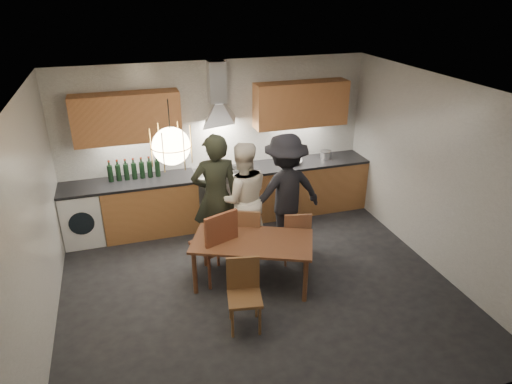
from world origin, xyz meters
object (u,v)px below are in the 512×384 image
object	(u,v)px
person_left	(216,197)
stock_pot	(326,155)
person_right	(285,192)
mixing_bowl	(294,162)
dining_table	(252,245)
chair_back_left	(217,241)
chair_front	(244,288)
wine_bottles	(134,169)
person_mid	(242,198)

from	to	relation	value
person_left	stock_pot	bearing A→B (deg)	-151.92
person_right	mixing_bowl	size ratio (longest dim) A/B	6.44
person_left	dining_table	bearing A→B (deg)	111.48
chair_back_left	person_right	distance (m)	1.35
chair_front	wine_bottles	bearing A→B (deg)	120.87
person_right	stock_pot	size ratio (longest dim) A/B	9.72
person_left	person_mid	size ratio (longest dim) A/B	1.09
dining_table	chair_front	bearing A→B (deg)	-89.93
chair_back_left	stock_pot	bearing A→B (deg)	-164.51
stock_pot	dining_table	bearing A→B (deg)	-135.45
chair_front	person_mid	world-z (taller)	person_mid
chair_front	chair_back_left	bearing A→B (deg)	106.73
person_left	person_mid	xyz separation A→B (m)	(0.38, -0.00, -0.08)
dining_table	person_right	size ratio (longest dim) A/B	0.98
person_mid	mixing_bowl	distance (m)	1.50
person_left	chair_front	bearing A→B (deg)	91.59
person_right	wine_bottles	distance (m)	2.35
stock_pot	mixing_bowl	bearing A→B (deg)	-173.47
person_mid	wine_bottles	xyz separation A→B (m)	(-1.42, 1.06, 0.22)
person_mid	person_right	bearing A→B (deg)	177.43
chair_front	stock_pot	bearing A→B (deg)	59.69
mixing_bowl	dining_table	bearing A→B (deg)	-125.58
chair_back_left	wine_bottles	xyz separation A→B (m)	(-0.89, 1.73, 0.46)
dining_table	mixing_bowl	world-z (taller)	mixing_bowl
chair_front	mixing_bowl	bearing A→B (deg)	67.71
dining_table	wine_bottles	size ratio (longest dim) A/B	2.18
person_left	stock_pot	size ratio (longest dim) A/B	10.21
person_right	stock_pot	distance (m)	1.56
person_left	stock_pot	world-z (taller)	person_left
dining_table	person_right	distance (m)	1.12
person_left	wine_bottles	distance (m)	1.49
wine_bottles	chair_front	bearing A→B (deg)	-69.29
chair_back_left	mixing_bowl	size ratio (longest dim) A/B	3.86
chair_back_left	mixing_bowl	bearing A→B (deg)	-157.16
chair_front	person_mid	xyz separation A→B (m)	(0.43, 1.57, 0.36)
chair_back_left	wine_bottles	size ratio (longest dim) A/B	1.34
chair_front	person_mid	distance (m)	1.67
person_right	chair_back_left	bearing A→B (deg)	22.45
person_right	stock_pot	xyz separation A→B (m)	(1.14, 1.06, 0.08)
person_mid	wine_bottles	bearing A→B (deg)	-34.59
person_mid	stock_pot	xyz separation A→B (m)	(1.77, 1.01, 0.12)
person_mid	person_right	distance (m)	0.64
dining_table	chair_front	size ratio (longest dim) A/B	2.03
person_mid	stock_pot	distance (m)	2.04
chair_back_left	person_left	world-z (taller)	person_left
dining_table	person_right	xyz separation A→B (m)	(0.74, 0.79, 0.31)
chair_back_left	person_left	size ratio (longest dim) A/B	0.57
chair_front	person_left	distance (m)	1.64
mixing_bowl	chair_front	bearing A→B (deg)	-122.44
person_right	dining_table	bearing A→B (deg)	41.65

